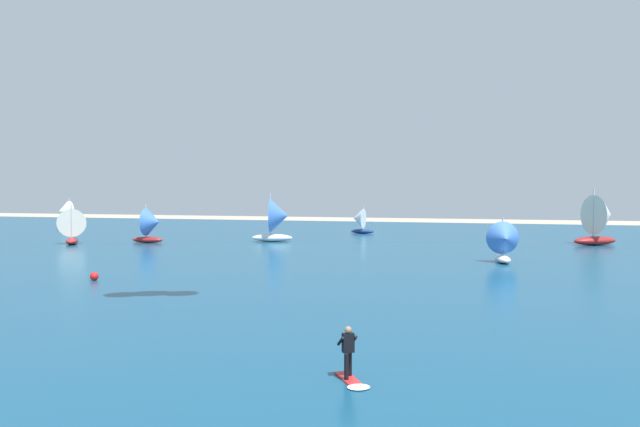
{
  "coord_description": "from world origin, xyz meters",
  "views": [
    {
      "loc": [
        5.72,
        -4.61,
        6.22
      ],
      "look_at": [
        0.59,
        16.67,
        5.19
      ],
      "focal_mm": 35.68,
      "sensor_mm": 36.0,
      "label": 1
    }
  ],
  "objects": [
    {
      "name": "sailboat_heeled_over",
      "position": [
        -50.5,
        74.29,
        1.99
      ],
      "size": [
        3.29,
        3.7,
        4.13
      ],
      "color": "navy",
      "rests_on": "ocean"
    },
    {
      "name": "sailboat_far_right",
      "position": [
        -14.25,
        59.28,
        2.44
      ],
      "size": [
        4.51,
        3.92,
        5.11
      ],
      "color": "white",
      "rests_on": "ocean"
    },
    {
      "name": "marker_buoy",
      "position": [
        -17.5,
        30.83,
        0.37
      ],
      "size": [
        0.53,
        0.53,
        0.53
      ],
      "primitive_type": "sphere",
      "color": "red",
      "rests_on": "ocean"
    },
    {
      "name": "sailboat_trailing",
      "position": [
        -33.92,
        52.17,
        1.94
      ],
      "size": [
        3.22,
        3.6,
        4.01
      ],
      "color": "maroon",
      "rests_on": "ocean"
    },
    {
      "name": "sailboat_mid_right",
      "position": [
        8.09,
        45.89,
        1.74
      ],
      "size": [
        2.73,
        3.15,
        3.58
      ],
      "color": "white",
      "rests_on": "ocean"
    },
    {
      "name": "sailboat_leading",
      "position": [
        -26.48,
        54.86,
        1.95
      ],
      "size": [
        3.41,
        2.87,
        4.03
      ],
      "color": "maroon",
      "rests_on": "ocean"
    },
    {
      "name": "sailboat_anchored_offshore",
      "position": [
        -7.83,
        72.17,
        1.69
      ],
      "size": [
        3.01,
        2.58,
        3.46
      ],
      "color": "navy",
      "rests_on": "ocean"
    },
    {
      "name": "ocean",
      "position": [
        0.0,
        51.59,
        0.05
      ],
      "size": [
        160.0,
        90.0,
        0.1
      ],
      "primitive_type": "cube",
      "color": "navy",
      "rests_on": "ground"
    },
    {
      "name": "kitesurfer",
      "position": [
        2.08,
        14.51,
        0.7
      ],
      "size": [
        1.48,
        1.97,
        1.67
      ],
      "color": "red",
      "rests_on": "ocean"
    },
    {
      "name": "sailboat_far_left",
      "position": [
        18.16,
        63.28,
        2.67
      ],
      "size": [
        5.03,
        4.48,
        5.61
      ],
      "color": "maroon",
      "rests_on": "ocean"
    }
  ]
}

